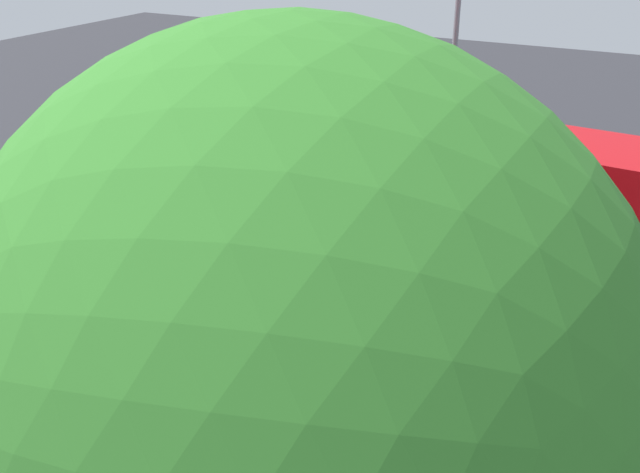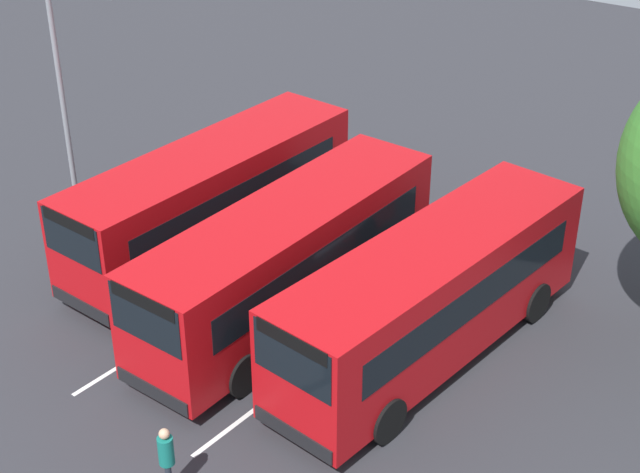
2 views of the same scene
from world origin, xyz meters
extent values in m
plane|color=#2B2B30|center=(0.00, 0.00, 0.00)|extent=(63.41, 63.41, 0.00)
cube|color=#B70C11|center=(-0.77, -3.82, 1.77)|extent=(9.70, 3.17, 2.80)
cube|color=black|center=(3.95, -4.21, 2.52)|extent=(0.29, 2.11, 1.17)
cube|color=black|center=(-0.67, -2.65, 2.11)|extent=(7.99, 0.74, 0.89)
cube|color=black|center=(-0.86, -4.98, 2.11)|extent=(7.99, 0.74, 0.89)
cube|color=black|center=(3.97, -4.21, 2.99)|extent=(0.26, 1.92, 0.32)
cube|color=black|center=(3.98, -4.21, 0.59)|extent=(0.28, 2.20, 0.36)
cylinder|color=black|center=(2.37, -2.93, 0.53)|extent=(1.08, 0.37, 1.06)
cylinder|color=black|center=(2.18, -5.20, 0.53)|extent=(1.08, 0.37, 1.06)
cylinder|color=black|center=(-3.71, -2.43, 0.53)|extent=(1.08, 0.37, 1.06)
cylinder|color=black|center=(-3.90, -4.70, 0.53)|extent=(1.08, 0.37, 1.06)
cube|color=#B70C11|center=(0.74, -0.08, 1.77)|extent=(9.67, 2.97, 2.80)
cube|color=black|center=(5.46, -0.37, 2.52)|extent=(0.25, 2.11, 1.17)
cube|color=black|center=(0.81, 1.09, 2.11)|extent=(8.00, 0.57, 0.89)
cube|color=black|center=(0.66, -1.24, 2.11)|extent=(8.00, 0.57, 0.89)
cube|color=black|center=(5.48, -0.37, 2.99)|extent=(0.22, 1.92, 0.32)
cube|color=black|center=(5.49, -0.37, 0.59)|extent=(0.23, 2.21, 0.36)
cylinder|color=black|center=(3.85, 0.87, 0.53)|extent=(1.08, 0.34, 1.06)
cylinder|color=black|center=(3.71, -1.40, 0.53)|extent=(1.08, 0.34, 1.06)
cylinder|color=black|center=(-2.24, 1.24, 0.53)|extent=(1.08, 0.34, 1.06)
cylinder|color=black|center=(-2.38, -1.03, 0.53)|extent=(1.08, 0.34, 1.06)
cube|color=#B70C11|center=(0.17, 3.69, 1.77)|extent=(9.78, 3.68, 2.80)
cube|color=black|center=(4.86, 3.04, 2.52)|extent=(0.41, 2.10, 1.17)
cube|color=black|center=(0.33, 4.85, 2.11)|extent=(7.95, 1.18, 0.89)
cube|color=black|center=(0.01, 2.54, 2.11)|extent=(7.95, 1.18, 0.89)
cube|color=black|center=(4.88, 3.04, 2.99)|extent=(0.36, 1.91, 0.32)
cube|color=black|center=(4.89, 3.04, 0.59)|extent=(0.40, 2.20, 0.36)
cylinder|color=black|center=(3.35, 4.40, 0.53)|extent=(1.09, 0.42, 1.06)
cylinder|color=black|center=(3.04, 2.15, 0.53)|extent=(1.09, 0.42, 1.06)
cylinder|color=black|center=(-2.69, 5.24, 0.53)|extent=(1.09, 0.42, 1.06)
cylinder|color=black|center=(-3.01, 2.98, 0.53)|extent=(1.09, 0.42, 1.06)
cylinder|color=#146B60|center=(7.19, 1.60, 1.13)|extent=(0.45, 0.45, 0.64)
sphere|color=tan|center=(7.19, 1.60, 1.57)|extent=(0.22, 0.22, 0.22)
cylinder|color=gray|center=(0.39, -8.10, 3.78)|extent=(0.16, 0.16, 7.55)
cube|color=silver|center=(0.00, -1.81, 0.00)|extent=(12.28, 1.18, 0.01)
cube|color=silver|center=(0.00, 1.81, 0.00)|extent=(12.28, 1.18, 0.01)
camera|label=1|loc=(-5.95, 12.04, 7.88)|focal=41.30mm
camera|label=2|loc=(17.20, 12.02, 14.11)|focal=53.48mm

